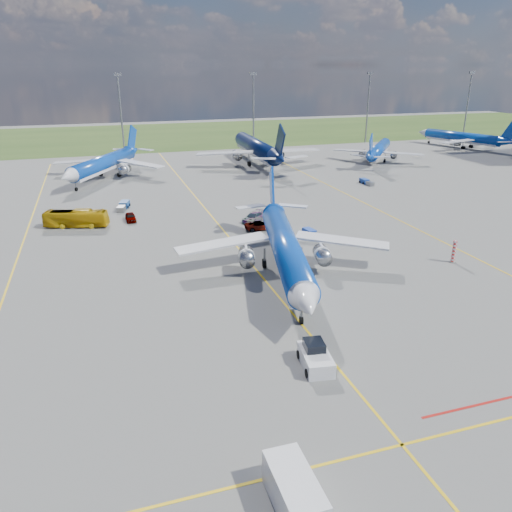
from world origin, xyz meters
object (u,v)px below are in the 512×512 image
object	(u,v)px
bg_jet_ene	(460,148)
bg_jet_nnw	(105,178)
service_car_a	(131,217)
baggage_tug_w	(312,234)
baggage_tug_e	(366,182)
service_car_b	(260,225)
service_car_c	(254,217)
baggage_tug_c	(123,206)
service_van	(294,492)
main_airliner	(285,274)
pushback_tug	(315,357)
apron_bus	(76,218)
warning_post	(454,252)
bg_jet_n	(257,164)
bg_jet_ne	(378,161)

from	to	relation	value
bg_jet_ene	bg_jet_nnw	bearing A→B (deg)	-12.46
service_car_a	bg_jet_nnw	bearing A→B (deg)	93.51
baggage_tug_w	baggage_tug_e	world-z (taller)	baggage_tug_e
service_car_b	bg_jet_nnw	bearing A→B (deg)	23.61
bg_jet_ene	service_car_c	size ratio (longest dim) A/B	6.77
service_car_b	baggage_tug_c	world-z (taller)	service_car_b
service_van	service_car_a	xyz separation A→B (m)	(-4.56, 63.13, -0.48)
baggage_tug_e	baggage_tug_w	bearing A→B (deg)	-133.32
baggage_tug_c	baggage_tug_e	world-z (taller)	baggage_tug_c
main_airliner	baggage_tug_w	distance (m)	15.67
bg_jet_ene	pushback_tug	world-z (taller)	bg_jet_ene
apron_bus	service_car_c	bearing A→B (deg)	-85.46
service_van	baggage_tug_w	distance (m)	50.93
warning_post	service_car_c	size ratio (longest dim) A/B	0.58
service_van	baggage_tug_w	size ratio (longest dim) A/B	1.18
pushback_tug	service_car_a	xyz separation A→B (m)	(-11.94, 49.60, -0.17)
bg_jet_ene	main_airliner	xyz separation A→B (m)	(-90.48, -79.82, 0.00)
apron_bus	service_car_c	xyz separation A→B (m)	(28.50, -5.92, -0.67)
apron_bus	baggage_tug_w	size ratio (longest dim) A/B	2.27
bg_jet_n	service_car_c	bearing A→B (deg)	74.22
bg_jet_ene	main_airliner	distance (m)	120.66
bg_jet_nnw	service_car_a	distance (m)	36.77
bg_jet_nnw	bg_jet_ne	size ratio (longest dim) A/B	1.13
bg_jet_ene	service_van	world-z (taller)	bg_jet_ene
baggage_tug_c	baggage_tug_e	bearing A→B (deg)	20.76
bg_jet_ene	baggage_tug_w	world-z (taller)	bg_jet_ene
bg_jet_ne	service_car_a	world-z (taller)	bg_jet_ne
bg_jet_nnw	baggage_tug_e	distance (m)	60.14
bg_jet_nnw	pushback_tug	size ratio (longest dim) A/B	6.04
bg_jet_ne	baggage_tug_w	world-z (taller)	bg_jet_ne
service_car_c	service_car_b	bearing A→B (deg)	-45.58
service_van	service_car_c	bearing A→B (deg)	75.35
service_van	baggage_tug_c	distance (m)	71.63
bg_jet_ne	bg_jet_ene	xyz separation A→B (m)	(37.41, 12.64, 0.00)
warning_post	baggage_tug_e	xyz separation A→B (m)	(12.45, 45.27, -1.02)
warning_post	service_car_c	distance (m)	32.69
warning_post	bg_jet_n	distance (m)	76.39
pushback_tug	service_car_c	bearing A→B (deg)	88.13
main_airliner	service_car_b	size ratio (longest dim) A/B	7.80
apron_bus	service_car_b	world-z (taller)	apron_bus
bg_jet_n	pushback_tug	bearing A→B (deg)	77.82
bg_jet_n	baggage_tug_c	world-z (taller)	bg_jet_n
main_airliner	service_car_c	xyz separation A→B (m)	(3.07, 22.98, 0.76)
bg_jet_n	main_airliner	bearing A→B (deg)	77.49
warning_post	bg_jet_ene	distance (m)	106.84
service_car_c	baggage_tug_w	distance (m)	12.07
bg_jet_ene	pushback_tug	bearing A→B (deg)	26.84
main_airliner	baggage_tug_c	bearing A→B (deg)	128.20
bg_jet_nnw	bg_jet_ene	size ratio (longest dim) A/B	1.09
pushback_tug	baggage_tug_e	distance (m)	74.19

